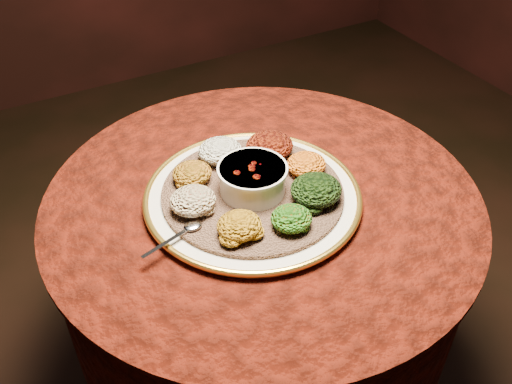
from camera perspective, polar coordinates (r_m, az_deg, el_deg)
table at (r=1.37m, az=0.61°, el=-6.08°), size 0.96×0.96×0.73m
platter at (r=1.23m, az=-0.34°, el=-0.42°), size 0.47×0.47×0.02m
injera at (r=1.22m, az=-0.34°, el=-0.03°), size 0.49×0.49×0.01m
stew_bowl at (r=1.19m, az=-0.35°, el=1.47°), size 0.15×0.15×0.06m
spoon at (r=1.13m, az=-6.76°, el=-3.65°), size 0.14×0.05×0.01m
portion_ayib at (r=1.29m, az=-3.61°, el=4.14°), size 0.10×0.09×0.05m
portion_kitfo at (r=1.30m, az=1.37°, el=4.66°), size 0.11×0.10×0.05m
portion_tikil at (r=1.26m, az=5.05°, el=2.78°), size 0.09×0.08×0.04m
portion_gomen at (r=1.18m, az=6.03°, el=0.23°), size 0.11×0.10×0.05m
portion_mixveg at (r=1.12m, az=3.56°, el=-2.66°), size 0.08×0.08×0.04m
portion_kik at (r=1.10m, az=-1.69°, el=-3.37°), size 0.09×0.08×0.04m
portion_timatim at (r=1.16m, az=-6.33°, el=-0.86°), size 0.10×0.09×0.05m
portion_shiro at (r=1.24m, az=-6.41°, el=1.86°), size 0.09×0.08×0.04m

